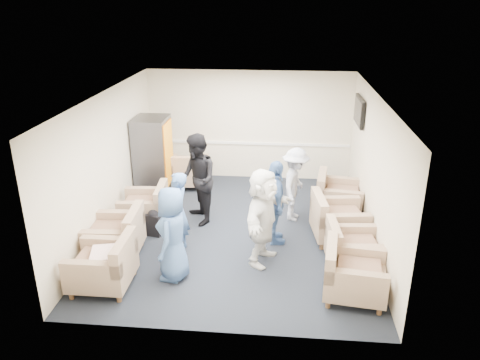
# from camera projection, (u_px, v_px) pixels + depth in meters

# --- Properties ---
(floor) EXTENTS (6.00, 6.00, 0.00)m
(floor) POSITION_uv_depth(u_px,v_px,m) (238.00, 231.00, 9.26)
(floor) COLOR black
(floor) RESTS_ON ground
(ceiling) EXTENTS (6.00, 6.00, 0.00)m
(ceiling) POSITION_uv_depth(u_px,v_px,m) (237.00, 95.00, 8.26)
(ceiling) COLOR white
(ceiling) RESTS_ON back_wall
(back_wall) EXTENTS (5.00, 0.02, 2.70)m
(back_wall) POSITION_uv_depth(u_px,v_px,m) (249.00, 126.00, 11.54)
(back_wall) COLOR beige
(back_wall) RESTS_ON floor
(front_wall) EXTENTS (5.00, 0.02, 2.70)m
(front_wall) POSITION_uv_depth(u_px,v_px,m) (215.00, 247.00, 5.98)
(front_wall) COLOR beige
(front_wall) RESTS_ON floor
(left_wall) EXTENTS (0.02, 6.00, 2.70)m
(left_wall) POSITION_uv_depth(u_px,v_px,m) (108.00, 163.00, 8.97)
(left_wall) COLOR beige
(left_wall) RESTS_ON floor
(right_wall) EXTENTS (0.02, 6.00, 2.70)m
(right_wall) POSITION_uv_depth(u_px,v_px,m) (373.00, 171.00, 8.54)
(right_wall) COLOR beige
(right_wall) RESTS_ON floor
(chair_rail) EXTENTS (4.98, 0.04, 0.06)m
(chair_rail) POSITION_uv_depth(u_px,v_px,m) (249.00, 143.00, 11.68)
(chair_rail) COLOR white
(chair_rail) RESTS_ON back_wall
(tv) EXTENTS (0.10, 1.00, 0.58)m
(tv) POSITION_uv_depth(u_px,v_px,m) (359.00, 111.00, 9.96)
(tv) COLOR black
(tv) RESTS_ON right_wall
(armchair_left_near) EXTENTS (0.93, 0.93, 0.74)m
(armchair_left_near) POSITION_uv_depth(u_px,v_px,m) (106.00, 266.00, 7.37)
(armchair_left_near) COLOR #977A61
(armchair_left_near) RESTS_ON floor
(armchair_left_mid) EXTENTS (1.00, 1.00, 0.76)m
(armchair_left_mid) POSITION_uv_depth(u_px,v_px,m) (117.00, 237.00, 8.25)
(armchair_left_mid) COLOR #977A61
(armchair_left_mid) RESTS_ON floor
(armchair_left_far) EXTENTS (0.95, 0.95, 0.71)m
(armchair_left_far) POSITION_uv_depth(u_px,v_px,m) (147.00, 208.00, 9.43)
(armchair_left_far) COLOR #977A61
(armchair_left_far) RESTS_ON floor
(armchair_right_near) EXTENTS (1.02, 1.02, 0.73)m
(armchair_right_near) POSITION_uv_depth(u_px,v_px,m) (351.00, 275.00, 7.14)
(armchair_right_near) COLOR #977A61
(armchair_right_near) RESTS_ON floor
(armchair_right_midnear) EXTENTS (0.93, 0.93, 0.69)m
(armchair_right_midnear) POSITION_uv_depth(u_px,v_px,m) (350.00, 250.00, 7.89)
(armchair_right_midnear) COLOR #977A61
(armchair_right_midnear) RESTS_ON floor
(armchair_right_midfar) EXTENTS (1.07, 1.07, 0.76)m
(armchair_right_midfar) POSITION_uv_depth(u_px,v_px,m) (335.00, 221.00, 8.84)
(armchair_right_midfar) COLOR #977A61
(armchair_right_midfar) RESTS_ON floor
(armchair_right_far) EXTENTS (1.05, 1.05, 0.75)m
(armchair_right_far) POSITION_uv_depth(u_px,v_px,m) (336.00, 197.00, 9.89)
(armchair_right_far) COLOR #977A61
(armchair_right_far) RESTS_ON floor
(armchair_corner) EXTENTS (1.01, 1.01, 0.74)m
(armchair_corner) POSITION_uv_depth(u_px,v_px,m) (188.00, 172.00, 11.29)
(armchair_corner) COLOR #977A61
(armchair_corner) RESTS_ON floor
(vending_machine) EXTENTS (0.74, 0.87, 1.83)m
(vending_machine) POSITION_uv_depth(u_px,v_px,m) (153.00, 157.00, 10.65)
(vending_machine) COLOR #4E4F56
(vending_machine) RESTS_ON floor
(backpack) EXTENTS (0.35, 0.28, 0.53)m
(backpack) POSITION_uv_depth(u_px,v_px,m) (154.00, 222.00, 9.03)
(backpack) COLOR black
(backpack) RESTS_ON floor
(pillow) EXTENTS (0.48, 0.57, 0.14)m
(pillow) POSITION_uv_depth(u_px,v_px,m) (104.00, 256.00, 7.30)
(pillow) COLOR white
(pillow) RESTS_ON armchair_left_near
(person_front_left) EXTENTS (0.57, 0.81, 1.58)m
(person_front_left) POSITION_uv_depth(u_px,v_px,m) (173.00, 234.00, 7.48)
(person_front_left) COLOR #40639B
(person_front_left) RESTS_ON floor
(person_mid_left) EXTENTS (0.42, 0.59, 1.52)m
(person_mid_left) POSITION_uv_depth(u_px,v_px,m) (178.00, 213.00, 8.26)
(person_mid_left) COLOR #40639B
(person_mid_left) RESTS_ON floor
(person_back_left) EXTENTS (1.01, 1.11, 1.86)m
(person_back_left) POSITION_uv_depth(u_px,v_px,m) (197.00, 180.00, 9.30)
(person_back_left) COLOR black
(person_back_left) RESTS_ON floor
(person_back_right) EXTENTS (0.76, 1.08, 1.53)m
(person_back_right) POSITION_uv_depth(u_px,v_px,m) (295.00, 185.00, 9.49)
(person_back_right) COLOR silver
(person_back_right) RESTS_ON floor
(person_mid_right) EXTENTS (0.59, 1.01, 1.61)m
(person_mid_right) POSITION_uv_depth(u_px,v_px,m) (275.00, 203.00, 8.56)
(person_mid_right) COLOR #40639B
(person_mid_right) RESTS_ON floor
(person_front_right) EXTENTS (1.00, 1.67, 1.71)m
(person_front_right) POSITION_uv_depth(u_px,v_px,m) (263.00, 217.00, 7.92)
(person_front_right) COLOR white
(person_front_right) RESTS_ON floor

